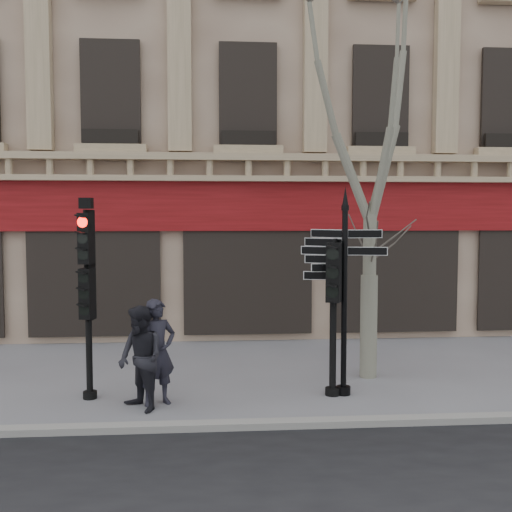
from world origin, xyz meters
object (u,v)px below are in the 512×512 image
(pedestrian_a, at_px, (158,352))
(fingerpost, at_px, (345,256))
(traffic_signal_main, at_px, (88,273))
(plane_tree, at_px, (372,95))
(traffic_signal_secondary, at_px, (333,289))
(pedestrian_b, at_px, (141,359))

(pedestrian_a, bearing_deg, fingerpost, -28.41)
(pedestrian_a, bearing_deg, traffic_signal_main, 127.51)
(fingerpost, distance_m, plane_tree, 3.44)
(traffic_signal_secondary, xyz_separation_m, pedestrian_a, (-3.19, -0.30, -1.05))
(pedestrian_a, height_order, pedestrian_b, pedestrian_a)
(traffic_signal_main, xyz_separation_m, pedestrian_a, (1.28, -0.43, -1.37))
(traffic_signal_main, distance_m, pedestrian_a, 1.92)
(traffic_signal_main, xyz_separation_m, pedestrian_b, (1.01, -0.71, -1.41))
(pedestrian_b, bearing_deg, pedestrian_a, 97.35)
(fingerpost, height_order, traffic_signal_secondary, fingerpost)
(traffic_signal_main, distance_m, plane_tree, 6.53)
(traffic_signal_main, relative_size, pedestrian_a, 1.95)
(plane_tree, bearing_deg, fingerpost, -124.78)
(fingerpost, xyz_separation_m, plane_tree, (0.78, 1.12, 3.15))
(traffic_signal_main, bearing_deg, pedestrian_b, -22.48)
(traffic_signal_main, xyz_separation_m, traffic_signal_secondary, (4.46, -0.13, -0.32))
(pedestrian_b, bearing_deg, traffic_signal_main, -164.75)
(pedestrian_a, bearing_deg, plane_tree, -14.77)
(traffic_signal_secondary, relative_size, plane_tree, 0.35)
(traffic_signal_main, relative_size, pedestrian_b, 2.03)
(traffic_signal_main, bearing_deg, fingerpost, 11.27)
(traffic_signal_secondary, bearing_deg, pedestrian_a, -152.27)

